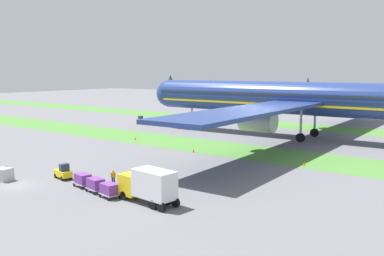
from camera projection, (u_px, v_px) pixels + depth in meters
ground_plane at (16, 186)px, 50.05m from camera, size 400.00×400.00×0.00m
grass_strip_near at (195, 145)px, 77.67m from camera, size 320.00×12.19×0.01m
grass_strip_far at (282, 125)px, 106.38m from camera, size 320.00×12.19×0.01m
airliner at (298, 98)px, 83.88m from camera, size 70.75×86.63×22.30m
baggage_tug at (63, 172)px, 53.05m from camera, size 2.79×1.74×1.97m
cargo_dolly_lead at (83, 179)px, 49.37m from camera, size 2.43×1.87×1.55m
cargo_dolly_second at (96, 184)px, 47.25m from camera, size 2.43×1.87×1.55m
cargo_dolly_third at (110, 189)px, 45.14m from camera, size 2.43×1.87×1.55m
catering_truck at (148, 185)px, 43.14m from camera, size 7.13×2.91×3.58m
pushback_tractor at (142, 120)px, 108.38m from camera, size 2.65×1.40×1.97m
ground_crew_marshaller at (113, 176)px, 50.56m from camera, size 0.36×0.49×1.74m
ground_crew_loader at (6, 171)px, 53.19m from camera, size 0.55×0.36×1.74m
uld_container_2 at (4, 174)px, 52.27m from camera, size 2.15×1.79×1.54m
taxiway_marker_0 at (193, 151)px, 70.35m from camera, size 0.44×0.44×0.59m
taxiway_marker_1 at (304, 164)px, 60.32m from camera, size 0.44×0.44×0.53m
taxiway_marker_2 at (135, 139)px, 83.02m from camera, size 0.44×0.44×0.52m
distant_tree_line at (326, 90)px, 146.67m from camera, size 160.12×10.02×11.66m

